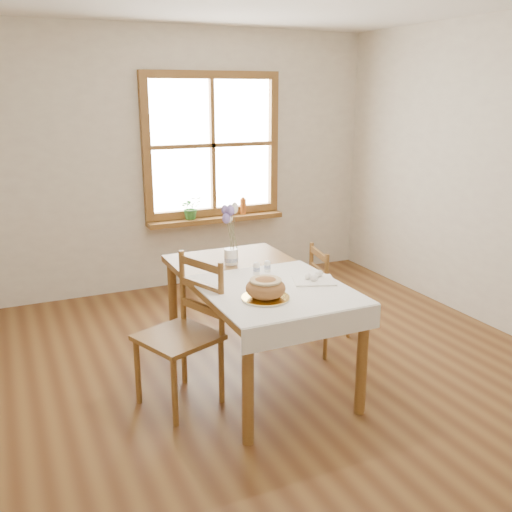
{
  "coord_description": "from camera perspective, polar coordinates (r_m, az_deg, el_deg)",
  "views": [
    {
      "loc": [
        -1.56,
        -3.1,
        1.99
      ],
      "look_at": [
        0.0,
        0.3,
        0.9
      ],
      "focal_mm": 40.0,
      "sensor_mm": 36.0,
      "label": 1
    }
  ],
  "objects": [
    {
      "name": "lavender_bouquet",
      "position": [
        4.14,
        -2.54,
        2.86
      ],
      "size": [
        0.18,
        0.18,
        0.34
      ],
      "primitive_type": null,
      "color": "#6E5AA1",
      "rests_on": "flower_vase"
    },
    {
      "name": "flower_vase",
      "position": [
        4.2,
        -2.5,
        -0.15
      ],
      "size": [
        0.13,
        0.13,
        0.11
      ],
      "primitive_type": "cylinder",
      "rotation": [
        0.0,
        0.0,
        0.29
      ],
      "color": "white",
      "rests_on": "dining_table"
    },
    {
      "name": "amber_bottle",
      "position": [
        6.11,
        -1.3,
        5.06
      ],
      "size": [
        0.08,
        0.08,
        0.19
      ],
      "primitive_type": "cylinder",
      "rotation": [
        0.0,
        0.0,
        -0.28
      ],
      "color": "#B55C21",
      "rests_on": "window_sill"
    },
    {
      "name": "window_sill",
      "position": [
        6.02,
        -4.02,
        3.71
      ],
      "size": [
        1.46,
        0.2,
        0.05
      ],
      "color": "brown",
      "rests_on": "ground"
    },
    {
      "name": "egg_napkin",
      "position": [
        3.84,
        5.78,
        -2.43
      ],
      "size": [
        0.33,
        0.31,
        0.01
      ],
      "primitive_type": "cube",
      "rotation": [
        0.0,
        0.0,
        -0.35
      ],
      "color": "white",
      "rests_on": "table_linen"
    },
    {
      "name": "ground",
      "position": [
        4.0,
        1.84,
        -13.59
      ],
      "size": [
        5.0,
        5.0,
        0.0
      ],
      "primitive_type": "plane",
      "color": "brown",
      "rests_on": "ground"
    },
    {
      "name": "pepper_shaker",
      "position": [
        4.01,
        1.15,
        -0.99
      ],
      "size": [
        0.05,
        0.05,
        0.09
      ],
      "primitive_type": "cylinder",
      "rotation": [
        0.0,
        0.0,
        0.08
      ],
      "color": "white",
      "rests_on": "table_linen"
    },
    {
      "name": "room_walls",
      "position": [
        3.48,
        2.1,
        11.57
      ],
      "size": [
        4.6,
        5.1,
        2.65
      ],
      "color": "silver",
      "rests_on": "ground"
    },
    {
      "name": "potted_plant",
      "position": [
        5.91,
        -6.5,
        4.58
      ],
      "size": [
        0.22,
        0.24,
        0.19
      ],
      "primitive_type": "imported",
      "rotation": [
        0.0,
        0.0,
        -0.01
      ],
      "color": "#327830",
      "rests_on": "window_sill"
    },
    {
      "name": "bread_plate",
      "position": [
        3.5,
        0.96,
        -4.22
      ],
      "size": [
        0.37,
        0.37,
        0.02
      ],
      "primitive_type": "cylinder",
      "rotation": [
        0.0,
        0.0,
        -0.34
      ],
      "color": "white",
      "rests_on": "table_linen"
    },
    {
      "name": "dining_table",
      "position": [
        3.97,
        0.0,
        -3.26
      ],
      "size": [
        0.9,
        1.6,
        0.75
      ],
      "color": "brown",
      "rests_on": "ground"
    },
    {
      "name": "salt_shaker",
      "position": [
        3.95,
        0.06,
        -1.21
      ],
      "size": [
        0.05,
        0.05,
        0.09
      ],
      "primitive_type": "cylinder",
      "rotation": [
        0.0,
        0.0,
        0.07
      ],
      "color": "white",
      "rests_on": "table_linen"
    },
    {
      "name": "eggs",
      "position": [
        3.83,
        5.79,
        -2.02
      ],
      "size": [
        0.26,
        0.25,
        0.05
      ],
      "primitive_type": null,
      "rotation": [
        0.0,
        0.0,
        -0.35
      ],
      "color": "white",
      "rests_on": "egg_napkin"
    },
    {
      "name": "chair_left",
      "position": [
        3.72,
        -7.8,
        -7.83
      ],
      "size": [
        0.6,
        0.59,
        0.97
      ],
      "primitive_type": null,
      "rotation": [
        0.0,
        0.0,
        -1.2
      ],
      "color": "brown",
      "rests_on": "ground"
    },
    {
      "name": "bread_loaf",
      "position": [
        3.47,
        0.96,
        -3.06
      ],
      "size": [
        0.25,
        0.25,
        0.14
      ],
      "primitive_type": "ellipsoid",
      "color": "#AD773D",
      "rests_on": "bread_plate"
    },
    {
      "name": "chair_right",
      "position": [
        4.53,
        8.29,
        -4.23
      ],
      "size": [
        0.48,
        0.46,
        0.84
      ],
      "primitive_type": null,
      "rotation": [
        0.0,
        0.0,
        1.39
      ],
      "color": "brown",
      "rests_on": "ground"
    },
    {
      "name": "table_linen",
      "position": [
        3.68,
        1.98,
        -3.37
      ],
      "size": [
        0.91,
        0.99,
        0.01
      ],
      "primitive_type": "cube",
      "color": "white",
      "rests_on": "dining_table"
    },
    {
      "name": "window",
      "position": [
        5.96,
        -4.4,
        10.98
      ],
      "size": [
        1.46,
        0.08,
        1.46
      ],
      "color": "brown",
      "rests_on": "ground"
    }
  ]
}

